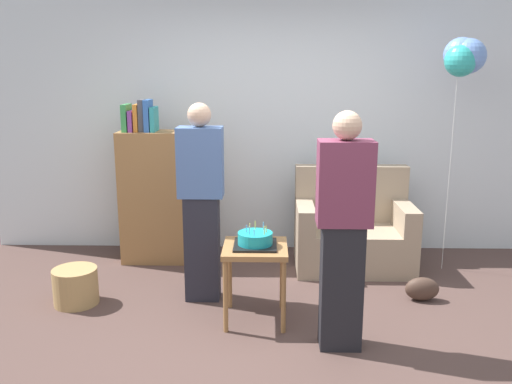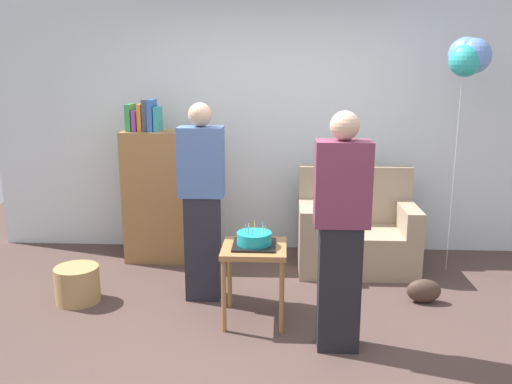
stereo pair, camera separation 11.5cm
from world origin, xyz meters
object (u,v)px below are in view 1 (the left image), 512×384
object	(u,v)px
handbag	(422,289)
birthday_cake	(255,240)
wicker_basket	(76,286)
balloon_bunch	(464,57)
side_table	(255,257)
couch	(353,232)
bookshelf	(162,194)
person_holding_cake	(343,231)
person_blowing_candles	(201,202)

from	to	relation	value
handbag	birthday_cake	bearing A→B (deg)	-164.69
wicker_basket	balloon_bunch	size ratio (longest dim) A/B	0.17
side_table	handbag	bearing A→B (deg)	15.31
couch	balloon_bunch	world-z (taller)	balloon_bunch
bookshelf	person_holding_cake	world-z (taller)	person_holding_cake
bookshelf	person_blowing_candles	distance (m)	1.06
balloon_bunch	birthday_cake	bearing A→B (deg)	-148.05
person_holding_cake	balloon_bunch	xyz separation A→B (m)	(1.23, 1.53, 1.16)
person_holding_cake	wicker_basket	distance (m)	2.27
side_table	balloon_bunch	world-z (taller)	balloon_bunch
person_blowing_candles	wicker_basket	world-z (taller)	person_blowing_candles
person_holding_cake	handbag	bearing A→B (deg)	-125.54
bookshelf	side_table	distance (m)	1.63
bookshelf	handbag	xyz separation A→B (m)	(2.34, -0.93, -0.58)
bookshelf	person_blowing_candles	size ratio (longest dim) A/B	0.98
balloon_bunch	person_holding_cake	bearing A→B (deg)	-128.83
person_blowing_candles	side_table	bearing A→B (deg)	-59.40
birthday_cake	wicker_basket	bearing A→B (deg)	170.46
couch	birthday_cake	size ratio (longest dim) A/B	3.44
bookshelf	handbag	size ratio (longest dim) A/B	5.72
side_table	person_holding_cake	xyz separation A→B (m)	(0.60, -0.39, 0.33)
bookshelf	person_blowing_candles	world-z (taller)	person_blowing_candles
side_table	person_blowing_candles	distance (m)	0.68
birthday_cake	handbag	size ratio (longest dim) A/B	1.14
couch	person_blowing_candles	world-z (taller)	person_blowing_candles
person_blowing_candles	balloon_bunch	world-z (taller)	balloon_bunch
person_holding_cake	balloon_bunch	bearing A→B (deg)	-118.81
couch	birthday_cake	distance (m)	1.52
handbag	balloon_bunch	xyz separation A→B (m)	(0.45, 0.76, 1.89)
side_table	handbag	distance (m)	1.49
bookshelf	handbag	world-z (taller)	bookshelf
person_blowing_candles	birthday_cake	bearing A→B (deg)	-59.39
balloon_bunch	handbag	bearing A→B (deg)	-120.45
person_holding_cake	handbag	distance (m)	1.32
couch	person_holding_cake	bearing A→B (deg)	-101.51
handbag	balloon_bunch	bearing A→B (deg)	59.55
birthday_cake	person_blowing_candles	xyz separation A→B (m)	(-0.45, 0.39, 0.19)
person_holding_cake	wicker_basket	xyz separation A→B (m)	(-2.07, 0.64, -0.68)
balloon_bunch	wicker_basket	bearing A→B (deg)	-164.90
side_table	birthday_cake	world-z (taller)	birthday_cake
couch	person_blowing_candles	distance (m)	1.65
birthday_cake	wicker_basket	distance (m)	1.58
wicker_basket	person_holding_cake	bearing A→B (deg)	-17.15
person_blowing_candles	person_holding_cake	distance (m)	1.30
bookshelf	birthday_cake	distance (m)	1.62
person_blowing_candles	wicker_basket	distance (m)	1.24
bookshelf	side_table	xyz separation A→B (m)	(0.96, -1.31, -0.18)
bookshelf	birthday_cake	size ratio (longest dim) A/B	5.00
birthday_cake	person_holding_cake	bearing A→B (deg)	-33.30
wicker_basket	birthday_cake	bearing A→B (deg)	-9.54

